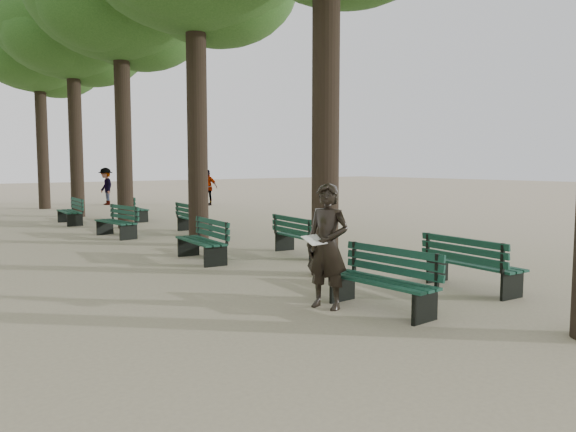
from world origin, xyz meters
TOP-DOWN VIEW (x-y plane):
  - ground at (0.00, 0.00)m, footprint 120.00×120.00m
  - tree_central_4 at (1.50, 18.00)m, footprint 6.00×6.00m
  - tree_central_5 at (1.50, 23.00)m, footprint 6.00×6.00m
  - bench_left_0 at (0.37, 0.49)m, footprint 0.64×1.82m
  - bench_left_1 at (0.37, 5.83)m, footprint 0.78×1.85m
  - bench_left_2 at (0.37, 10.90)m, footprint 0.70×1.84m
  - bench_left_3 at (0.37, 15.33)m, footprint 0.71×1.84m
  - bench_right_0 at (2.63, 0.49)m, footprint 0.73×1.84m
  - bench_right_1 at (2.63, 5.11)m, footprint 0.81×1.86m
  - bench_right_2 at (2.63, 10.34)m, footprint 0.78×1.86m
  - bench_right_3 at (2.63, 15.11)m, footprint 0.62×1.82m
  - man_with_map at (-0.13, 1.11)m, footprint 0.74×0.83m
  - pedestrian_b at (4.68, 23.64)m, footprint 0.45×1.26m
  - pedestrian_c at (8.72, 20.22)m, footprint 0.95×1.07m

SIDE VIEW (x-z plane):
  - ground at x=0.00m, z-range 0.00..0.00m
  - bench_left_0 at x=0.37m, z-range -0.19..0.73m
  - bench_left_1 at x=0.37m, z-range -0.19..0.73m
  - bench_left_2 at x=0.37m, z-range -0.19..0.73m
  - bench_left_3 at x=0.37m, z-range -0.19..0.73m
  - bench_right_0 at x=2.63m, z-range -0.19..0.73m
  - bench_right_1 at x=2.63m, z-range -0.19..0.73m
  - bench_right_2 at x=2.63m, z-range -0.19..0.73m
  - bench_right_3 at x=2.63m, z-range -0.19..0.73m
  - pedestrian_c at x=8.72m, z-range 0.00..1.83m
  - man_with_map at x=-0.13m, z-range 0.00..1.87m
  - pedestrian_b at x=4.68m, z-range 0.00..1.92m
  - tree_central_4 at x=1.50m, z-range 2.68..12.63m
  - tree_central_5 at x=1.50m, z-range 2.68..12.63m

